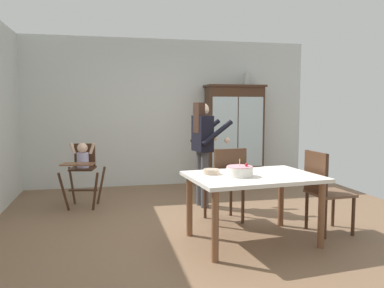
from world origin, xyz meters
name	(u,v)px	position (x,y,z in m)	size (l,w,h in m)	color
ground_plane	(203,225)	(0.00, 0.00, 0.00)	(6.24, 6.24, 0.00)	brown
wall_back	(169,113)	(0.00, 2.63, 1.35)	(5.32, 0.06, 2.70)	silver
china_cabinet	(234,135)	(1.20, 2.37, 0.94)	(1.11, 0.48, 1.87)	#422819
ceramic_vase	(247,79)	(1.44, 2.37, 1.99)	(0.13, 0.13, 0.27)	#B2B7B2
high_chair_with_toddler	(83,163)	(-1.50, 1.22, 0.65)	(0.67, 0.76, 0.95)	#422819
adult_person	(203,141)	(0.23, 0.90, 0.97)	(0.57, 0.55, 1.53)	#47474C
dining_table	(253,184)	(0.39, -0.68, 0.64)	(1.46, 1.11, 0.74)	silver
birthday_cake	(240,171)	(0.22, -0.72, 0.79)	(0.28, 0.28, 0.19)	white
serving_bowl	(211,172)	(-0.04, -0.53, 0.77)	(0.18, 0.18, 0.06)	#C6AD93
dining_chair_far_side	(227,180)	(0.32, 0.02, 0.56)	(0.48, 0.48, 0.96)	#422819
dining_chair_right_end	(323,186)	(1.29, -0.59, 0.56)	(0.47, 0.47, 0.96)	#422819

